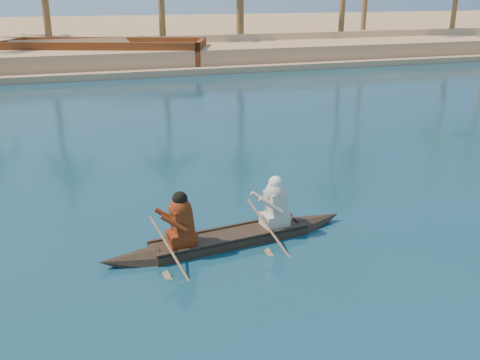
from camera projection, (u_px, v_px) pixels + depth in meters
name	position (u px, v px, depth m)	size (l,w,h in m)	color
sandy_embankment	(166.00, 34.00, 54.10)	(150.00, 51.00, 1.50)	tan
shrub_cluster	(206.00, 40.00, 40.14)	(100.00, 6.00, 2.40)	#1C4017
canoe	(230.00, 230.00, 10.40)	(5.18, 1.27, 1.41)	#3C2C20
barge_mid	(106.00, 56.00, 33.93)	(13.07, 8.22, 2.07)	brown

